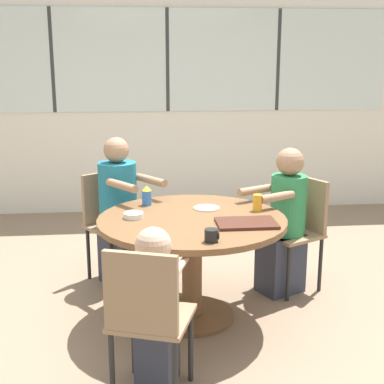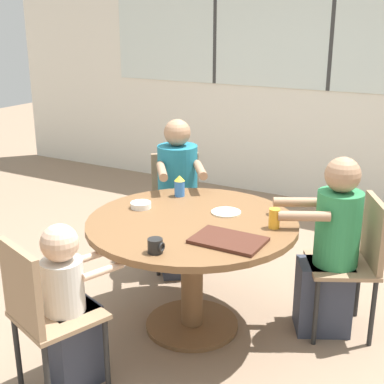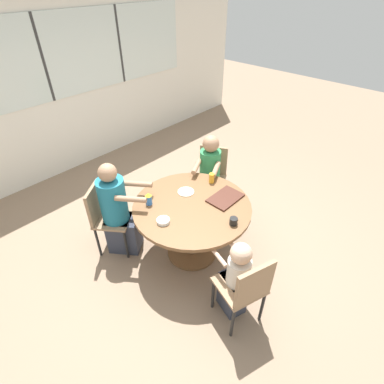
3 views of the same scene
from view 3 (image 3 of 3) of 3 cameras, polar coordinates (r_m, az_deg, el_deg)
The scene contains 15 objects.
ground_plane at distance 3.77m, azimuth -0.00°, elevation -11.30°, with size 16.00×16.00×0.00m, color #8C725B.
wall_back_with_windows at distance 5.12m, azimuth -25.62°, elevation 17.93°, with size 8.40×0.08×2.80m.
dining_table at distance 3.35m, azimuth -0.00°, elevation -4.64°, with size 1.29×1.29×0.74m.
chair_for_woman_green_shirt at distance 3.61m, azimuth -16.29°, elevation -3.86°, with size 0.56×0.56×0.89m.
chair_for_man_blue_shirt at distance 4.17m, azimuth 3.76°, elevation 3.82°, with size 0.54×0.54×0.89m.
chair_for_toddler at distance 2.83m, azimuth 10.30°, elevation -17.44°, with size 0.51×0.51×0.89m.
person_woman_green_shirt at distance 3.55m, azimuth -13.86°, elevation -3.96°, with size 0.57×0.62×1.20m.
person_man_blue_shirt at distance 4.04m, azimuth 3.26°, elevation 2.60°, with size 0.56×0.47×1.15m.
person_toddler at distance 2.96m, azimuth 8.25°, elevation -16.28°, with size 0.33×0.44×0.95m.
food_tray_dark at distance 3.36m, azimuth 6.37°, elevation -1.13°, with size 0.39×0.26×0.02m.
coffee_mug at distance 3.03m, azimuth 7.93°, elevation -5.50°, with size 0.09×0.08×0.08m.
sippy_cup at distance 3.26m, azimuth -8.26°, elevation -1.23°, with size 0.07×0.07×0.15m.
juice_glass at distance 3.57m, azimuth 3.76°, elevation 2.67°, with size 0.07×0.07×0.12m.
bowl_white_shallow at distance 3.05m, azimuth -5.51°, elevation -5.50°, with size 0.13×0.13×0.04m.
plate_tortillas at distance 3.44m, azimuth -1.17°, elevation 0.05°, with size 0.19×0.19×0.01m.
Camera 3 is at (-1.84, -1.71, 2.81)m, focal length 28.00 mm.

